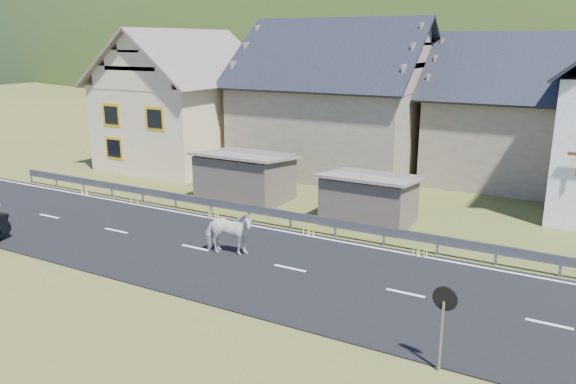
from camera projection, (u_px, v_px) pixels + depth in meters
The scene contains 13 objects.
ground at pixel (195, 249), 20.76m from camera, with size 160.00×160.00×0.00m, color #394C1B.
road at pixel (195, 248), 20.76m from camera, with size 60.00×7.00×0.04m, color black.
lane_markings at pixel (195, 248), 20.75m from camera, with size 60.00×6.60×0.01m, color silver.
guardrail at pixel (249, 209), 23.73m from camera, with size 28.10×0.09×0.75m.
shed_left at pixel (245, 178), 26.91m from camera, with size 4.30×3.30×2.40m, color brown.
shed_right at pixel (369, 200), 23.48m from camera, with size 3.80×2.90×2.20m, color brown.
house_cream at pixel (184, 93), 34.44m from camera, with size 7.80×9.80×8.30m.
house_stone_a at pixel (338, 91), 32.70m from camera, with size 10.80×9.80×8.90m.
house_stone_b at pixel (525, 103), 29.84m from camera, with size 9.80×8.80×8.10m.
mountain at pixel (568, 131), 175.82m from camera, with size 440.00×280.00×260.00m, color #1F3A0E.
conifer_patch at pixel (294, 47), 137.84m from camera, with size 76.00×50.00×28.00m, color black.
horse at pixel (228, 233), 19.93m from camera, with size 1.93×0.88×1.63m, color silver.
traffic_mirror at pixel (444, 310), 12.74m from camera, with size 0.58×0.18×2.10m.
Camera 1 is at (12.43, -15.41, 7.44)m, focal length 35.00 mm.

